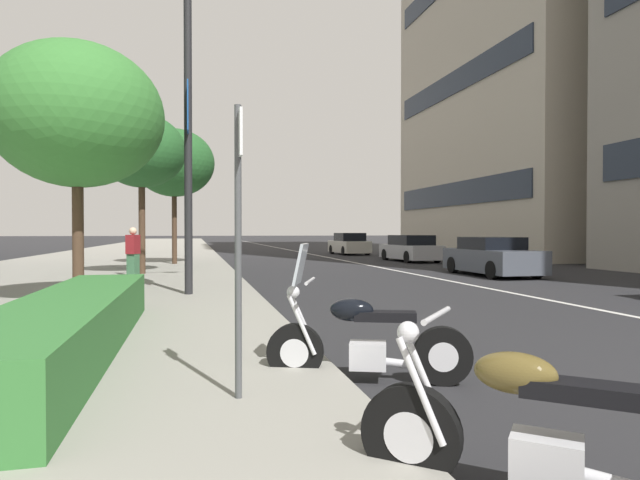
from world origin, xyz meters
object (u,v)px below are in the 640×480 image
motorcycle_under_tarp (542,440)px  street_tree_far_plaza (77,116)px  pedestrian_on_plaza (133,254)px  parking_sign_by_curb (239,222)px  street_lamp_with_banners (200,72)px  street_tree_near_plaza_corner (174,163)px  car_mid_block_traffic (492,257)px  car_lead_in_lane (349,244)px  street_tree_mid_sidewalk (142,151)px  car_approaching_light (410,249)px  motorcycle_nearest_camera (363,342)px

motorcycle_under_tarp → street_tree_far_plaza: bearing=-25.2°
motorcycle_under_tarp → pedestrian_on_plaza: pedestrian_on_plaza is taller
parking_sign_by_curb → street_lamp_with_banners: size_ratio=0.29×
street_lamp_with_banners → street_tree_near_plaza_corner: (11.94, 1.00, -0.62)m
car_mid_block_traffic → car_lead_in_lane: 18.01m
parking_sign_by_curb → pedestrian_on_plaza: parking_sign_by_curb is taller
street_tree_mid_sidewalk → street_tree_near_plaza_corner: (5.50, -0.88, 0.32)m
street_tree_far_plaza → pedestrian_on_plaza: street_tree_far_plaza is taller
motorcycle_under_tarp → pedestrian_on_plaza: size_ratio=1.13×
car_lead_in_lane → street_tree_far_plaza: 27.06m
street_tree_near_plaza_corner → parking_sign_by_curb: bearing=-176.5°
motorcycle_under_tarp → street_tree_mid_sidewalk: (16.36, 3.63, 3.90)m
motorcycle_under_tarp → street_lamp_with_banners: 11.17m
motorcycle_under_tarp → car_approaching_light: car_approaching_light is taller
car_mid_block_traffic → street_lamp_with_banners: 12.23m
car_lead_in_lane → pedestrian_on_plaza: 22.68m
motorcycle_nearest_camera → parking_sign_by_curb: 1.96m
motorcycle_nearest_camera → street_tree_near_plaza_corner: street_tree_near_plaza_corner is taller
car_lead_in_lane → street_tree_mid_sidewalk: street_tree_mid_sidewalk is taller
car_mid_block_traffic → street_tree_near_plaza_corner: size_ratio=0.71×
street_tree_mid_sidewalk → pedestrian_on_plaza: bearing=-179.6°
street_tree_far_plaza → street_tree_near_plaza_corner: street_tree_near_plaza_corner is taller
car_approaching_light → car_lead_in_lane: car_lead_in_lane is taller
car_lead_in_lane → parking_sign_by_curb: 32.21m
parking_sign_by_curb → motorcycle_under_tarp: bearing=-142.5°
motorcycle_under_tarp → car_mid_block_traffic: 16.90m
street_tree_mid_sidewalk → car_lead_in_lane: bearing=-36.9°
motorcycle_under_tarp → street_tree_near_plaza_corner: bearing=-43.2°
street_lamp_with_banners → pedestrian_on_plaza: street_lamp_with_banners is taller
motorcycle_under_tarp → parking_sign_by_curb: bearing=-12.8°
street_tree_near_plaza_corner → street_lamp_with_banners: bearing=-175.2°
car_approaching_light → street_tree_far_plaza: street_tree_far_plaza is taller
motorcycle_under_tarp → street_tree_mid_sidewalk: street_tree_mid_sidewalk is taller
car_approaching_light → street_tree_mid_sidewalk: street_tree_mid_sidewalk is taller
street_tree_mid_sidewalk → motorcycle_nearest_camera: bearing=-165.8°
street_lamp_with_banners → street_tree_far_plaza: (-1.00, 2.43, -1.35)m
motorcycle_under_tarp → car_mid_block_traffic: bearing=-80.8°
motorcycle_nearest_camera → car_mid_block_traffic: (11.86, -8.75, 0.22)m
car_mid_block_traffic → street_tree_mid_sidewalk: 12.87m
car_mid_block_traffic → street_tree_far_plaza: 14.33m
motorcycle_nearest_camera → street_tree_near_plaza_corner: (19.17, 2.58, 4.20)m
car_lead_in_lane → street_tree_mid_sidewalk: (-16.21, 12.18, 3.62)m
parking_sign_by_curb → street_lamp_with_banners: bearing=1.6°
car_mid_block_traffic → pedestrian_on_plaza: size_ratio=2.73×
pedestrian_on_plaza → street_tree_near_plaza_corner: bearing=-74.8°
street_tree_near_plaza_corner → car_lead_in_lane: bearing=-46.5°
motorcycle_under_tarp → street_tree_mid_sidewalk: size_ratio=0.33×
street_tree_mid_sidewalk → street_tree_near_plaza_corner: size_ratio=0.90×
motorcycle_nearest_camera → street_lamp_with_banners: (7.22, 1.58, 4.83)m
car_approaching_light → street_lamp_with_banners: (-13.77, 11.07, 4.59)m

